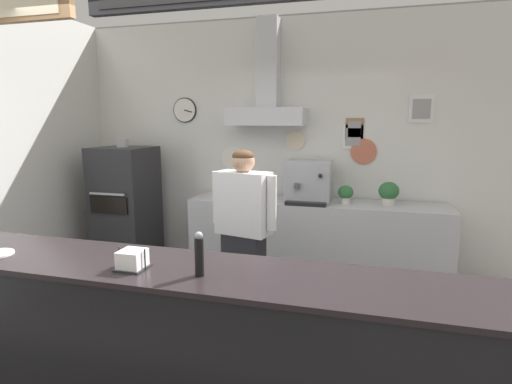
% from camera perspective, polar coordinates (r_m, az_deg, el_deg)
% --- Properties ---
extents(back_wall_assembly, '(5.43, 2.84, 3.02)m').
position_cam_1_polar(back_wall_assembly, '(4.83, 5.07, 7.28)').
color(back_wall_assembly, gray).
rests_on(back_wall_assembly, ground_plane).
extents(service_counter, '(3.98, 0.60, 1.04)m').
position_cam_1_polar(service_counter, '(2.48, -7.97, -21.90)').
color(service_counter, black).
rests_on(service_counter, ground_plane).
extents(back_prep_counter, '(2.86, 0.60, 0.93)m').
position_cam_1_polar(back_prep_counter, '(4.73, 8.26, -6.93)').
color(back_prep_counter, '#B7BABF').
rests_on(back_prep_counter, ground_plane).
extents(pizza_oven, '(0.64, 0.70, 1.61)m').
position_cam_1_polar(pizza_oven, '(5.24, -17.68, -2.26)').
color(pizza_oven, '#232326').
rests_on(pizza_oven, ground_plane).
extents(shop_worker, '(0.60, 0.32, 1.59)m').
position_cam_1_polar(shop_worker, '(3.54, -1.74, -6.10)').
color(shop_worker, '#232328').
rests_on(shop_worker, ground_plane).
extents(espresso_machine, '(0.48, 0.47, 0.46)m').
position_cam_1_polar(espresso_machine, '(4.57, 7.42, 1.46)').
color(espresso_machine, '#A3A5AD').
rests_on(espresso_machine, back_prep_counter).
extents(potted_sage, '(0.16, 0.16, 0.20)m').
position_cam_1_polar(potted_sage, '(4.54, 12.40, -0.19)').
color(potted_sage, beige).
rests_on(potted_sage, back_prep_counter).
extents(potted_oregano, '(0.21, 0.21, 0.25)m').
position_cam_1_polar(potted_oregano, '(4.59, 18.05, -0.05)').
color(potted_oregano, beige).
rests_on(potted_oregano, back_prep_counter).
extents(potted_rosemary, '(0.14, 0.14, 0.20)m').
position_cam_1_polar(potted_rosemary, '(4.77, -0.15, 0.46)').
color(potted_rosemary, beige).
rests_on(potted_rosemary, back_prep_counter).
extents(napkin_holder, '(0.16, 0.15, 0.12)m').
position_cam_1_polar(napkin_holder, '(2.31, -16.88, -9.10)').
color(napkin_holder, '#262628').
rests_on(napkin_holder, service_counter).
extents(pepper_grinder, '(0.05, 0.05, 0.23)m').
position_cam_1_polar(pepper_grinder, '(2.11, -7.94, -8.60)').
color(pepper_grinder, black).
rests_on(pepper_grinder, service_counter).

